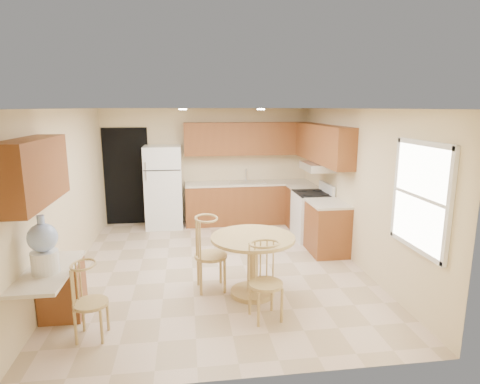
{
  "coord_description": "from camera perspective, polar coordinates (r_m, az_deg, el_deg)",
  "views": [
    {
      "loc": [
        -0.47,
        -6.06,
        2.52
      ],
      "look_at": [
        0.4,
        0.3,
        1.16
      ],
      "focal_mm": 30.0,
      "sensor_mm": 36.0,
      "label": 1
    }
  ],
  "objects": [
    {
      "name": "floor",
      "position": [
        6.58,
        -3.13,
        -10.56
      ],
      "size": [
        5.5,
        5.5,
        0.0
      ],
      "primitive_type": "plane",
      "color": "#CCAF94",
      "rests_on": "ground"
    },
    {
      "name": "ceiling",
      "position": [
        6.08,
        -3.4,
        11.76
      ],
      "size": [
        4.5,
        5.5,
        0.02
      ],
      "primitive_type": "cube",
      "color": "white",
      "rests_on": "wall_back"
    },
    {
      "name": "wall_back",
      "position": [
        8.92,
        -4.66,
        3.74
      ],
      "size": [
        4.5,
        0.02,
        2.5
      ],
      "primitive_type": "cube",
      "color": "beige",
      "rests_on": "floor"
    },
    {
      "name": "wall_front",
      "position": [
        3.58,
        0.27,
        -8.82
      ],
      "size": [
        4.5,
        0.02,
        2.5
      ],
      "primitive_type": "cube",
      "color": "beige",
      "rests_on": "floor"
    },
    {
      "name": "wall_left",
      "position": [
        6.45,
        -23.61,
        -0.41
      ],
      "size": [
        0.02,
        5.5,
        2.5
      ],
      "primitive_type": "cube",
      "color": "beige",
      "rests_on": "floor"
    },
    {
      "name": "wall_right",
      "position": [
        6.77,
        16.11,
        0.67
      ],
      "size": [
        0.02,
        5.5,
        2.5
      ],
      "primitive_type": "cube",
      "color": "beige",
      "rests_on": "floor"
    },
    {
      "name": "doorway",
      "position": [
        9.01,
        -15.82,
        2.13
      ],
      "size": [
        0.9,
        0.02,
        2.1
      ],
      "primitive_type": "cube",
      "color": "black",
      "rests_on": "floor"
    },
    {
      "name": "base_cab_back",
      "position": [
        8.87,
        1.19,
        -1.63
      ],
      "size": [
        2.75,
        0.6,
        0.87
      ],
      "primitive_type": "cube",
      "color": "brown",
      "rests_on": "floor"
    },
    {
      "name": "counter_back",
      "position": [
        8.77,
        1.21,
        1.26
      ],
      "size": [
        2.75,
        0.63,
        0.04
      ],
      "primitive_type": "cube",
      "color": "beige",
      "rests_on": "base_cab_back"
    },
    {
      "name": "base_cab_right_a",
      "position": [
        8.54,
        8.97,
        -2.31
      ],
      "size": [
        0.6,
        0.59,
        0.87
      ],
      "primitive_type": "cube",
      "color": "brown",
      "rests_on": "floor"
    },
    {
      "name": "counter_right_a",
      "position": [
        8.44,
        9.07,
        0.68
      ],
      "size": [
        0.63,
        0.59,
        0.04
      ],
      "primitive_type": "cube",
      "color": "beige",
      "rests_on": "base_cab_right_a"
    },
    {
      "name": "base_cab_right_b",
      "position": [
        7.21,
        12.27,
        -5.12
      ],
      "size": [
        0.6,
        0.8,
        0.87
      ],
      "primitive_type": "cube",
      "color": "brown",
      "rests_on": "floor"
    },
    {
      "name": "counter_right_b",
      "position": [
        7.09,
        12.43,
        -1.61
      ],
      "size": [
        0.63,
        0.8,
        0.04
      ],
      "primitive_type": "cube",
      "color": "beige",
      "rests_on": "base_cab_right_b"
    },
    {
      "name": "upper_cab_back",
      "position": [
        8.78,
        1.1,
        7.59
      ],
      "size": [
        2.75,
        0.33,
        0.7
      ],
      "primitive_type": "cube",
      "color": "brown",
      "rests_on": "wall_back"
    },
    {
      "name": "upper_cab_right",
      "position": [
        7.74,
        11.64,
        6.76
      ],
      "size": [
        0.33,
        2.42,
        0.7
      ],
      "primitive_type": "cube",
      "color": "brown",
      "rests_on": "wall_right"
    },
    {
      "name": "upper_cab_left",
      "position": [
        4.8,
        -27.39,
        2.59
      ],
      "size": [
        0.33,
        1.4,
        0.7
      ],
      "primitive_type": "cube",
      "color": "brown",
      "rests_on": "wall_left"
    },
    {
      "name": "sink",
      "position": [
        8.76,
        1.05,
        1.4
      ],
      "size": [
        0.78,
        0.44,
        0.01
      ],
      "primitive_type": "cube",
      "color": "silver",
      "rests_on": "counter_back"
    },
    {
      "name": "range_hood",
      "position": [
        7.73,
        10.98,
        3.57
      ],
      "size": [
        0.5,
        0.76,
        0.14
      ],
      "primitive_type": "cube",
      "color": "silver",
      "rests_on": "upper_cab_right"
    },
    {
      "name": "desk_pedestal",
      "position": [
        5.43,
        -24.0,
        -12.56
      ],
      "size": [
        0.48,
        0.42,
        0.72
      ],
      "primitive_type": "cube",
      "color": "brown",
      "rests_on": "floor"
    },
    {
      "name": "desk_top",
      "position": [
        4.95,
        -25.6,
        -10.21
      ],
      "size": [
        0.5,
        1.2,
        0.04
      ],
      "primitive_type": "cube",
      "color": "beige",
      "rests_on": "desk_pedestal"
    },
    {
      "name": "window",
      "position": [
        5.1,
        24.34,
        -0.64
      ],
      "size": [
        0.06,
        1.12,
        1.3
      ],
      "color": "white",
      "rests_on": "wall_right"
    },
    {
      "name": "can_light_a",
      "position": [
        7.26,
        -8.16,
        11.58
      ],
      "size": [
        0.14,
        0.14,
        0.02
      ],
      "primitive_type": "cylinder",
      "color": "white",
      "rests_on": "ceiling"
    },
    {
      "name": "can_light_b",
      "position": [
        7.39,
        2.99,
        11.68
      ],
      "size": [
        0.14,
        0.14,
        0.02
      ],
      "primitive_type": "cylinder",
      "color": "white",
      "rests_on": "ceiling"
    },
    {
      "name": "refrigerator",
      "position": [
        8.64,
        -10.79,
        0.73
      ],
      "size": [
        0.77,
        0.74,
        1.73
      ],
      "color": "white",
      "rests_on": "floor"
    },
    {
      "name": "stove",
      "position": [
        7.9,
        10.19,
        -3.27
      ],
      "size": [
        0.65,
        0.76,
        1.09
      ],
      "color": "white",
      "rests_on": "floor"
    },
    {
      "name": "dining_table",
      "position": [
        5.47,
        1.82,
        -9.19
      ],
      "size": [
        1.13,
        1.13,
        0.83
      ],
      "rotation": [
        0.0,
        0.0,
        0.07
      ],
      "color": "tan",
      "rests_on": "floor"
    },
    {
      "name": "chair_table_a",
      "position": [
        5.52,
        -4.13,
        -8.04
      ],
      "size": [
        0.46,
        0.59,
        1.04
      ],
      "rotation": [
        0.0,
        0.0,
        -1.49
      ],
      "color": "tan",
      "rests_on": "floor"
    },
    {
      "name": "chair_table_b",
      "position": [
        4.8,
        3.92,
        -12.01
      ],
      "size": [
        0.41,
        0.43,
        0.94
      ],
      "rotation": [
        0.0,
        0.0,
        3.34
      ],
      "color": "tan",
      "rests_on": "floor"
    },
    {
      "name": "chair_desk",
      "position": [
        4.73,
        -20.8,
        -13.79
      ],
      "size": [
        0.38,
        0.49,
        0.86
      ],
      "rotation": [
        0.0,
        0.0,
        -1.63
      ],
      "color": "tan",
      "rests_on": "floor"
    },
    {
      "name": "water_crock",
      "position": [
        4.79,
        -26.16,
        -7.05
      ],
      "size": [
        0.31,
        0.31,
        0.64
      ],
      "color": "white",
      "rests_on": "desk_top"
    }
  ]
}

